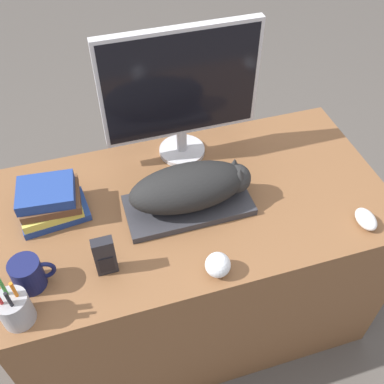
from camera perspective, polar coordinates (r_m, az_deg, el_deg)
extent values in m
plane|color=#4C4742|center=(1.94, 3.52, -23.11)|extent=(12.00, 12.00, 0.00)
cube|color=brown|center=(1.76, 0.34, -9.01)|extent=(1.28, 0.68, 0.72)
cube|color=#2D2D33|center=(1.44, -0.46, -1.68)|extent=(0.40, 0.19, 0.02)
ellipsoid|color=black|center=(1.38, -0.48, 0.60)|extent=(0.37, 0.16, 0.14)
sphere|color=#262626|center=(1.43, 5.63, 1.74)|extent=(0.09, 0.09, 0.09)
cone|color=#262626|center=(1.38, 6.11, 2.39)|extent=(0.03, 0.03, 0.04)
cone|color=#262626|center=(1.41, 5.42, 3.68)|extent=(0.03, 0.03, 0.04)
cylinder|color=#B7B7BC|center=(1.64, -1.28, 5.31)|extent=(0.16, 0.16, 0.02)
cylinder|color=#B7B7BC|center=(1.60, -1.31, 6.79)|extent=(0.04, 0.04, 0.09)
cube|color=#B7B7BC|center=(1.47, -1.46, 13.56)|extent=(0.52, 0.03, 0.38)
cube|color=black|center=(1.46, -1.36, 13.38)|extent=(0.50, 0.01, 0.36)
ellipsoid|color=silver|center=(1.49, 21.22, -3.23)|extent=(0.06, 0.09, 0.04)
cylinder|color=#141947|center=(1.32, -20.15, -9.79)|extent=(0.09, 0.09, 0.10)
torus|color=#141947|center=(1.31, -18.32, -9.44)|extent=(0.07, 0.01, 0.07)
cylinder|color=#939399|center=(1.27, -21.53, -13.69)|extent=(0.09, 0.09, 0.10)
cylinder|color=orange|center=(1.23, -21.31, -12.20)|extent=(0.01, 0.01, 0.12)
cylinder|color=#338C38|center=(1.24, -22.56, -11.65)|extent=(0.01, 0.01, 0.14)
cylinder|color=black|center=(1.22, -21.86, -13.24)|extent=(0.01, 0.01, 0.12)
sphere|color=silver|center=(1.28, 3.30, -9.22)|extent=(0.07, 0.07, 0.07)
cube|color=black|center=(1.28, -11.01, -7.98)|extent=(0.06, 0.03, 0.13)
cube|color=black|center=(1.28, -10.76, -9.08)|extent=(0.04, 0.00, 0.06)
cube|color=navy|center=(1.49, -17.06, -2.48)|extent=(0.22, 0.16, 0.03)
cube|color=#CCC14C|center=(1.47, -17.52, -1.97)|extent=(0.19, 0.14, 0.03)
cube|color=brown|center=(1.46, -17.53, -0.78)|extent=(0.19, 0.16, 0.03)
cube|color=navy|center=(1.43, -18.08, -0.03)|extent=(0.18, 0.15, 0.04)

